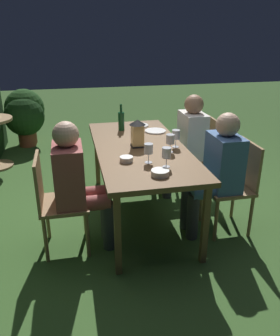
% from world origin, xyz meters
% --- Properties ---
extents(ground_plane, '(16.00, 16.00, 0.00)m').
position_xyz_m(ground_plane, '(0.00, 0.00, 0.00)').
color(ground_plane, '#385B28').
extents(dining_table, '(1.87, 0.85, 0.75)m').
position_xyz_m(dining_table, '(0.00, 0.00, 0.70)').
color(dining_table, brown).
rests_on(dining_table, ground).
extents(chair_side_left_a, '(0.42, 0.40, 0.87)m').
position_xyz_m(chair_side_left_a, '(-0.42, -0.82, 0.49)').
color(chair_side_left_a, '#937047').
rests_on(chair_side_left_a, ground).
extents(person_in_blue, '(0.38, 0.47, 1.15)m').
position_xyz_m(person_in_blue, '(-0.42, -0.62, 0.64)').
color(person_in_blue, '#426699').
rests_on(person_in_blue, ground).
extents(chair_side_left_b, '(0.42, 0.40, 0.87)m').
position_xyz_m(chair_side_left_b, '(0.42, -0.82, 0.49)').
color(chair_side_left_b, '#937047').
rests_on(chair_side_left_b, ground).
extents(person_in_cream, '(0.38, 0.47, 1.15)m').
position_xyz_m(person_in_cream, '(0.42, -0.62, 0.64)').
color(person_in_cream, white).
rests_on(person_in_cream, ground).
extents(chair_side_right_a, '(0.42, 0.40, 0.87)m').
position_xyz_m(chair_side_right_a, '(-0.42, 0.82, 0.49)').
color(chair_side_right_a, '#937047').
rests_on(chair_side_right_a, ground).
extents(person_in_rust, '(0.38, 0.47, 1.15)m').
position_xyz_m(person_in_rust, '(-0.42, 0.62, 0.64)').
color(person_in_rust, '#9E4C47').
rests_on(person_in_rust, ground).
extents(lantern_centerpiece, '(0.15, 0.15, 0.27)m').
position_xyz_m(lantern_centerpiece, '(0.01, 0.02, 0.90)').
color(lantern_centerpiece, black).
rests_on(lantern_centerpiece, dining_table).
extents(green_bottle_on_table, '(0.07, 0.07, 0.29)m').
position_xyz_m(green_bottle_on_table, '(0.58, 0.09, 0.86)').
color(green_bottle_on_table, '#144723').
rests_on(green_bottle_on_table, dining_table).
extents(wine_glass_a, '(0.08, 0.08, 0.17)m').
position_xyz_m(wine_glass_a, '(-0.09, -0.33, 0.87)').
color(wine_glass_a, silver).
rests_on(wine_glass_a, dining_table).
extents(wine_glass_b, '(0.08, 0.08, 0.17)m').
position_xyz_m(wine_glass_b, '(-0.21, -0.24, 0.87)').
color(wine_glass_b, silver).
rests_on(wine_glass_b, dining_table).
extents(wine_glass_c, '(0.08, 0.08, 0.17)m').
position_xyz_m(wine_glass_c, '(-0.43, 0.02, 0.87)').
color(wine_glass_c, silver).
rests_on(wine_glass_c, dining_table).
extents(wine_glass_d, '(0.08, 0.08, 0.17)m').
position_xyz_m(wine_glass_d, '(-0.55, -0.10, 0.87)').
color(wine_glass_d, silver).
rests_on(wine_glass_d, dining_table).
extents(plate_a, '(0.20, 0.20, 0.01)m').
position_xyz_m(plate_a, '(0.71, -0.14, 0.76)').
color(plate_a, white).
rests_on(plate_a, dining_table).
extents(plate_b, '(0.23, 0.23, 0.01)m').
position_xyz_m(plate_b, '(0.45, -0.27, 0.76)').
color(plate_b, white).
rests_on(plate_b, dining_table).
extents(bowl_olives, '(0.11, 0.11, 0.04)m').
position_xyz_m(bowl_olives, '(-0.37, 0.20, 0.78)').
color(bowl_olives, silver).
rests_on(bowl_olives, dining_table).
extents(bowl_bread, '(0.14, 0.14, 0.04)m').
position_xyz_m(bowl_bread, '(-0.71, -0.01, 0.78)').
color(bowl_bread, silver).
rests_on(bowl_bread, dining_table).
extents(potted_plant_by_hedge, '(0.63, 0.63, 0.81)m').
position_xyz_m(potted_plant_by_hedge, '(2.57, 1.35, 0.47)').
color(potted_plant_by_hedge, brown).
rests_on(potted_plant_by_hedge, ground).
extents(potted_plant_corner, '(0.63, 0.63, 0.90)m').
position_xyz_m(potted_plant_corner, '(2.70, 1.35, 0.54)').
color(potted_plant_corner, brown).
rests_on(potted_plant_corner, ground).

